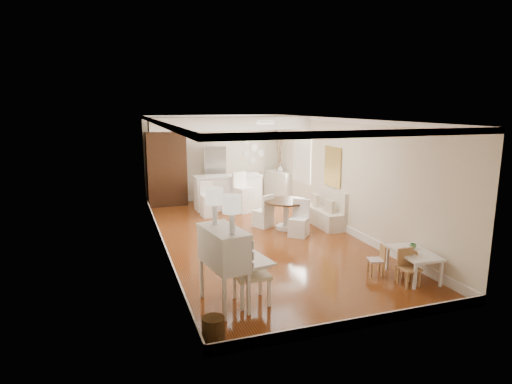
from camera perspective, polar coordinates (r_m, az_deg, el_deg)
room at (r=10.18m, az=-0.13°, el=5.14°), size 9.00×9.04×2.82m
secretary_bureau at (r=6.75m, az=-4.31°, el=-10.03°), size 1.15×1.17×1.27m
gustavian_armchair at (r=6.90m, az=-0.62°, el=-10.77°), size 0.57×0.57×0.99m
wicker_basket at (r=6.08m, az=-5.70°, el=-17.62°), size 0.37×0.37×0.31m
kids_table at (r=8.41m, az=20.20°, el=-9.10°), size 0.70×1.07×0.51m
kids_chair_a at (r=8.20m, az=19.33°, el=-9.26°), size 0.36×0.36×0.58m
kids_chair_b at (r=8.37m, az=15.72°, el=-8.66°), size 0.34×0.34×0.58m
kids_chair_c at (r=8.02m, az=19.77°, el=-9.50°), size 0.32×0.32×0.66m
banquette at (r=11.36m, az=8.97°, el=-1.98°), size 0.52×1.60×0.98m
dining_table at (r=10.90m, az=4.00°, el=-3.05°), size 1.12×1.12×0.75m
slip_chair_near at (r=10.33m, az=5.74°, el=-3.52°), size 0.60×0.61×0.88m
slip_chair_far at (r=11.08m, az=0.92°, el=-2.47°), size 0.57×0.58×0.87m
breakfast_counter at (r=13.06m, az=-3.74°, el=0.01°), size 2.05×0.65×1.03m
bar_stool_left at (r=12.15m, az=-6.37°, el=-1.01°), size 0.43×0.43×0.99m
bar_stool_right at (r=12.58m, az=-1.68°, el=-0.08°), size 0.61×0.61×1.17m
pantry_cabinet at (r=13.69m, az=-11.85°, el=3.02°), size 1.20×0.60×2.30m
fridge at (r=14.04m, az=-4.08°, el=2.41°), size 0.75×0.65×1.80m
sideboard at (r=14.17m, az=3.12°, el=0.80°), size 0.80×1.11×0.97m
pencil_cup at (r=8.49m, az=20.20°, el=-6.78°), size 0.12×0.12×0.09m
branch_vase at (r=14.12m, az=3.27°, el=3.19°), size 0.24×0.24×0.21m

